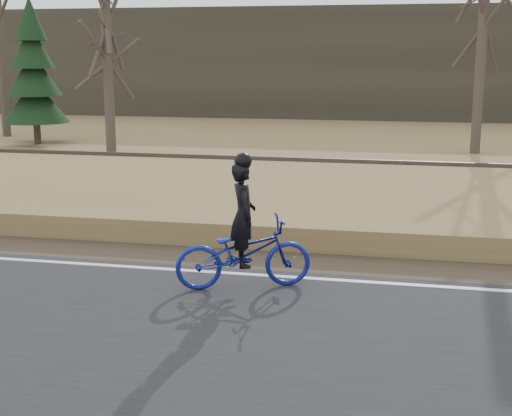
# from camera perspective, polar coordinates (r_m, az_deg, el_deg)

# --- Properties ---
(ground) EXTENTS (120.00, 120.00, 0.00)m
(ground) POSITION_cam_1_polar(r_m,az_deg,el_deg) (12.86, -19.00, -4.45)
(ground) COLOR olive
(ground) RESTS_ON ground
(edge_line) EXTENTS (120.00, 0.12, 0.01)m
(edge_line) POSITION_cam_1_polar(r_m,az_deg,el_deg) (13.01, -18.57, -3.93)
(edge_line) COLOR silver
(edge_line) RESTS_ON road
(shoulder) EXTENTS (120.00, 1.60, 0.04)m
(shoulder) POSITION_cam_1_polar(r_m,az_deg,el_deg) (13.85, -16.49, -3.01)
(shoulder) COLOR #473A2B
(shoulder) RESTS_ON ground
(embankment) EXTENTS (120.00, 5.00, 0.44)m
(embankment) POSITION_cam_1_polar(r_m,az_deg,el_deg) (16.43, -11.64, 0.33)
(embankment) COLOR olive
(embankment) RESTS_ON ground
(ballast) EXTENTS (120.00, 3.00, 0.45)m
(ballast) POSITION_cam_1_polar(r_m,az_deg,el_deg) (19.91, -7.32, 2.57)
(ballast) COLOR slate
(ballast) RESTS_ON ground
(railroad) EXTENTS (120.00, 2.40, 0.29)m
(railroad) POSITION_cam_1_polar(r_m,az_deg,el_deg) (19.86, -7.35, 3.44)
(railroad) COLOR black
(railroad) RESTS_ON ballast
(treeline_backdrop) EXTENTS (120.00, 4.00, 6.00)m
(treeline_backdrop) POSITION_cam_1_polar(r_m,az_deg,el_deg) (41.04, 2.81, 11.53)
(treeline_backdrop) COLOR #383328
(treeline_backdrop) RESTS_ON ground
(cyclist) EXTENTS (2.18, 1.41, 2.07)m
(cyclist) POSITION_cam_1_polar(r_m,az_deg,el_deg) (10.74, -1.02, -3.04)
(cyclist) COLOR navy
(cyclist) RESTS_ON road
(bare_tree_near_left) EXTENTS (0.36, 0.36, 6.91)m
(bare_tree_near_left) POSITION_cam_1_polar(r_m,az_deg,el_deg) (26.25, -11.81, 11.83)
(bare_tree_near_left) COLOR #4C4137
(bare_tree_near_left) RESTS_ON ground
(bare_tree_center) EXTENTS (0.36, 0.36, 9.52)m
(bare_tree_center) POSITION_cam_1_polar(r_m,az_deg,el_deg) (26.86, 17.74, 14.31)
(bare_tree_center) COLOR #4C4137
(bare_tree_center) RESTS_ON ground
(conifer) EXTENTS (2.60, 2.60, 5.69)m
(conifer) POSITION_cam_1_polar(r_m,az_deg,el_deg) (29.63, -17.38, 10.09)
(conifer) COLOR #4C4137
(conifer) RESTS_ON ground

